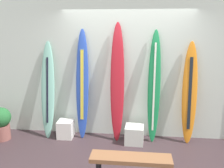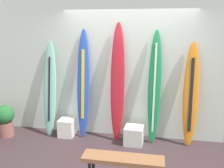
{
  "view_description": "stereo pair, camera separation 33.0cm",
  "coord_description": "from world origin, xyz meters",
  "px_view_note": "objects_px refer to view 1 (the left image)",
  "views": [
    {
      "loc": [
        0.23,
        -3.56,
        2.22
      ],
      "look_at": [
        -0.27,
        0.95,
        1.13
      ],
      "focal_mm": 39.82,
      "sensor_mm": 36.0,
      "label": 1
    },
    {
      "loc": [
        0.56,
        -3.52,
        2.22
      ],
      "look_at": [
        -0.27,
        0.95,
        1.13
      ],
      "focal_mm": 39.82,
      "sensor_mm": 36.0,
      "label": 2
    }
  ],
  "objects_px": {
    "display_block_center": "(66,129)",
    "potted_plant": "(1,122)",
    "surfboard_cobalt": "(82,85)",
    "bench": "(131,161)",
    "surfboard_seafoam": "(48,90)",
    "surfboard_crimson": "(117,84)",
    "display_block_left": "(134,135)",
    "surfboard_sunset": "(190,94)",
    "surfboard_emerald": "(154,88)"
  },
  "relations": [
    {
      "from": "surfboard_cobalt",
      "to": "surfboard_crimson",
      "type": "relative_size",
      "value": 0.95
    },
    {
      "from": "display_block_center",
      "to": "potted_plant",
      "type": "relative_size",
      "value": 0.54
    },
    {
      "from": "surfboard_emerald",
      "to": "display_block_left",
      "type": "distance_m",
      "value": 0.97
    },
    {
      "from": "display_block_center",
      "to": "potted_plant",
      "type": "bearing_deg",
      "value": -169.65
    },
    {
      "from": "surfboard_crimson",
      "to": "display_block_left",
      "type": "xyz_separation_m",
      "value": [
        0.35,
        -0.17,
        -0.95
      ]
    },
    {
      "from": "surfboard_emerald",
      "to": "display_block_left",
      "type": "height_order",
      "value": "surfboard_emerald"
    },
    {
      "from": "surfboard_cobalt",
      "to": "potted_plant",
      "type": "bearing_deg",
      "value": -168.26
    },
    {
      "from": "display_block_center",
      "to": "potted_plant",
      "type": "distance_m",
      "value": 1.26
    },
    {
      "from": "surfboard_crimson",
      "to": "surfboard_seafoam",
      "type": "bearing_deg",
      "value": -179.42
    },
    {
      "from": "bench",
      "to": "surfboard_sunset",
      "type": "bearing_deg",
      "value": 56.07
    },
    {
      "from": "surfboard_cobalt",
      "to": "bench",
      "type": "bearing_deg",
      "value": -56.69
    },
    {
      "from": "display_block_center",
      "to": "bench",
      "type": "bearing_deg",
      "value": -46.7
    },
    {
      "from": "surfboard_seafoam",
      "to": "display_block_left",
      "type": "distance_m",
      "value": 1.9
    },
    {
      "from": "bench",
      "to": "potted_plant",
      "type": "bearing_deg",
      "value": 154.74
    },
    {
      "from": "surfboard_sunset",
      "to": "display_block_left",
      "type": "bearing_deg",
      "value": -169.43
    },
    {
      "from": "display_block_center",
      "to": "bench",
      "type": "height_order",
      "value": "bench"
    },
    {
      "from": "surfboard_cobalt",
      "to": "surfboard_emerald",
      "type": "height_order",
      "value": "surfboard_cobalt"
    },
    {
      "from": "surfboard_seafoam",
      "to": "display_block_center",
      "type": "height_order",
      "value": "surfboard_seafoam"
    },
    {
      "from": "display_block_left",
      "to": "display_block_center",
      "type": "xyz_separation_m",
      "value": [
        -1.38,
        0.09,
        0.01
      ]
    },
    {
      "from": "surfboard_cobalt",
      "to": "surfboard_crimson",
      "type": "height_order",
      "value": "surfboard_crimson"
    },
    {
      "from": "surfboard_sunset",
      "to": "display_block_left",
      "type": "distance_m",
      "value": 1.29
    },
    {
      "from": "surfboard_sunset",
      "to": "display_block_center",
      "type": "distance_m",
      "value": 2.52
    },
    {
      "from": "surfboard_sunset",
      "to": "display_block_left",
      "type": "height_order",
      "value": "surfboard_sunset"
    },
    {
      "from": "surfboard_cobalt",
      "to": "display_block_left",
      "type": "bearing_deg",
      "value": -10.7
    },
    {
      "from": "surfboard_emerald",
      "to": "surfboard_cobalt",
      "type": "bearing_deg",
      "value": 179.3
    },
    {
      "from": "surfboard_cobalt",
      "to": "potted_plant",
      "type": "xyz_separation_m",
      "value": [
        -1.57,
        -0.33,
        -0.72
      ]
    },
    {
      "from": "surfboard_seafoam",
      "to": "surfboard_cobalt",
      "type": "bearing_deg",
      "value": 3.6
    },
    {
      "from": "surfboard_seafoam",
      "to": "surfboard_cobalt",
      "type": "height_order",
      "value": "surfboard_cobalt"
    },
    {
      "from": "surfboard_seafoam",
      "to": "bench",
      "type": "relative_size",
      "value": 1.72
    },
    {
      "from": "surfboard_cobalt",
      "to": "potted_plant",
      "type": "height_order",
      "value": "surfboard_cobalt"
    },
    {
      "from": "display_block_left",
      "to": "potted_plant",
      "type": "xyz_separation_m",
      "value": [
        -2.6,
        -0.13,
        0.19
      ]
    },
    {
      "from": "surfboard_cobalt",
      "to": "display_block_center",
      "type": "bearing_deg",
      "value": -163.42
    },
    {
      "from": "surfboard_seafoam",
      "to": "display_block_center",
      "type": "xyz_separation_m",
      "value": [
        0.34,
        -0.06,
        -0.78
      ]
    },
    {
      "from": "surfboard_crimson",
      "to": "display_block_center",
      "type": "distance_m",
      "value": 1.4
    },
    {
      "from": "bench",
      "to": "surfboard_crimson",
      "type": "bearing_deg",
      "value": 102.11
    },
    {
      "from": "surfboard_emerald",
      "to": "display_block_left",
      "type": "xyz_separation_m",
      "value": [
        -0.35,
        -0.18,
        -0.88
      ]
    },
    {
      "from": "display_block_left",
      "to": "potted_plant",
      "type": "height_order",
      "value": "potted_plant"
    },
    {
      "from": "surfboard_sunset",
      "to": "display_block_center",
      "type": "xyz_separation_m",
      "value": [
        -2.39,
        -0.09,
        -0.78
      ]
    },
    {
      "from": "surfboard_crimson",
      "to": "surfboard_sunset",
      "type": "xyz_separation_m",
      "value": [
        1.36,
        0.02,
        -0.16
      ]
    },
    {
      "from": "surfboard_crimson",
      "to": "surfboard_sunset",
      "type": "distance_m",
      "value": 1.37
    },
    {
      "from": "surfboard_cobalt",
      "to": "bench",
      "type": "height_order",
      "value": "surfboard_cobalt"
    },
    {
      "from": "surfboard_seafoam",
      "to": "surfboard_crimson",
      "type": "bearing_deg",
      "value": 0.58
    },
    {
      "from": "surfboard_emerald",
      "to": "surfboard_sunset",
      "type": "relative_size",
      "value": 1.11
    },
    {
      "from": "surfboard_emerald",
      "to": "surfboard_crimson",
      "type": "bearing_deg",
      "value": -178.97
    },
    {
      "from": "surfboard_seafoam",
      "to": "surfboard_crimson",
      "type": "relative_size",
      "value": 0.84
    },
    {
      "from": "surfboard_cobalt",
      "to": "surfboard_crimson",
      "type": "distance_m",
      "value": 0.69
    },
    {
      "from": "surfboard_cobalt",
      "to": "surfboard_sunset",
      "type": "distance_m",
      "value": 2.05
    },
    {
      "from": "surfboard_seafoam",
      "to": "display_block_left",
      "type": "xyz_separation_m",
      "value": [
        1.72,
        -0.15,
        -0.79
      ]
    },
    {
      "from": "surfboard_sunset",
      "to": "potted_plant",
      "type": "xyz_separation_m",
      "value": [
        -3.61,
        -0.32,
        -0.6
      ]
    },
    {
      "from": "surfboard_emerald",
      "to": "display_block_left",
      "type": "bearing_deg",
      "value": -152.76
    }
  ]
}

